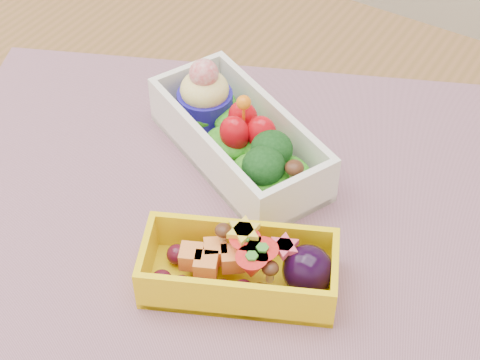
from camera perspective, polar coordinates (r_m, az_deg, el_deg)
The scene contains 4 objects.
table at distance 0.74m, azimuth -4.80°, elevation -7.90°, with size 1.20×0.80×0.75m.
placemat at distance 0.66m, azimuth -0.78°, elevation -2.38°, with size 0.55×0.42×0.00m, color gray.
bento_white at distance 0.69m, azimuth -0.14°, elevation 3.31°, with size 0.20×0.15×0.08m.
bento_yellow at distance 0.59m, azimuth 0.26°, elevation -6.63°, with size 0.17×0.12×0.05m.
Camera 1 is at (0.28, -0.34, 1.24)m, focal length 56.40 mm.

